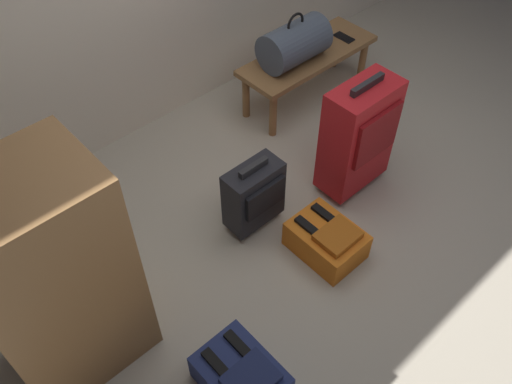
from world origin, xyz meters
The scene contains 9 objects.
ground_plane centered at (0.00, 0.00, 0.00)m, with size 6.60×6.60×0.00m, color #B2A893.
bench centered at (0.75, 1.04, 0.31)m, with size 1.00×0.36×0.36m.
duffel_bag_slate centered at (0.61, 1.04, 0.49)m, with size 0.44×0.26×0.34m.
cell_phone centered at (1.06, 1.00, 0.37)m, with size 0.07×0.14×0.01m.
suitcase_upright_red centered at (0.35, 0.27, 0.38)m, with size 0.42×0.24×0.74m.
suitcase_small_charcoal centered at (-0.29, 0.43, 0.24)m, with size 0.32×0.18×0.46m.
backpack_navy centered at (-0.95, -0.22, 0.09)m, with size 0.28×0.38×0.21m.
backpack_orange centered at (-0.13, 0.03, 0.09)m, with size 0.28×0.38×0.21m.
side_cabinet centered at (-1.36, 0.42, 0.55)m, with size 0.56×0.44×1.10m.
Camera 1 is at (-1.55, -0.97, 2.33)m, focal length 37.23 mm.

